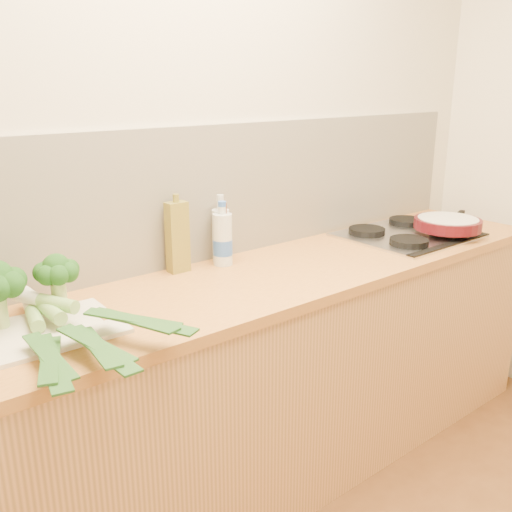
% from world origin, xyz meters
% --- Properties ---
extents(room_shell, '(3.50, 3.50, 3.50)m').
position_xyz_m(room_shell, '(0.00, 1.49, 1.17)').
color(room_shell, beige).
rests_on(room_shell, ground).
extents(counter, '(3.20, 0.62, 0.90)m').
position_xyz_m(counter, '(0.00, 1.20, 0.45)').
color(counter, tan).
rests_on(counter, ground).
extents(gas_hob, '(0.58, 0.50, 0.04)m').
position_xyz_m(gas_hob, '(1.02, 1.20, 0.91)').
color(gas_hob, silver).
rests_on(gas_hob, counter).
extents(chopping_board, '(0.42, 0.32, 0.01)m').
position_xyz_m(chopping_board, '(-0.69, 1.20, 0.91)').
color(chopping_board, silver).
rests_on(chopping_board, counter).
extents(broccoli_right, '(0.14, 0.14, 0.19)m').
position_xyz_m(broccoli_right, '(-0.61, 1.29, 1.04)').
color(broccoli_right, '#A2C372').
rests_on(broccoli_right, chopping_board).
extents(leek_front, '(0.19, 0.64, 0.04)m').
position_xyz_m(leek_front, '(-0.72, 1.16, 0.94)').
color(leek_front, white).
rests_on(leek_front, chopping_board).
extents(leek_mid, '(0.11, 0.71, 0.04)m').
position_xyz_m(leek_mid, '(-0.66, 1.16, 0.95)').
color(leek_mid, white).
rests_on(leek_mid, chopping_board).
extents(leek_back, '(0.32, 0.61, 0.04)m').
position_xyz_m(leek_back, '(-0.60, 1.15, 0.97)').
color(leek_back, white).
rests_on(leek_back, chopping_board).
extents(skillet, '(0.44, 0.31, 0.05)m').
position_xyz_m(skillet, '(1.15, 1.08, 0.97)').
color(skillet, '#4B0C12').
rests_on(skillet, gas_hob).
extents(oil_tin, '(0.08, 0.05, 0.30)m').
position_xyz_m(oil_tin, '(-0.09, 1.43, 1.04)').
color(oil_tin, olive).
rests_on(oil_tin, counter).
extents(glass_bottle, '(0.07, 0.07, 0.27)m').
position_xyz_m(glass_bottle, '(0.11, 1.43, 1.01)').
color(glass_bottle, silver).
rests_on(glass_bottle, counter).
extents(amber_bottle, '(0.06, 0.06, 0.25)m').
position_xyz_m(amber_bottle, '(0.10, 1.40, 1.00)').
color(amber_bottle, maroon).
rests_on(amber_bottle, counter).
extents(water_bottle, '(0.08, 0.08, 0.24)m').
position_xyz_m(water_bottle, '(0.09, 1.40, 1.00)').
color(water_bottle, silver).
rests_on(water_bottle, counter).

